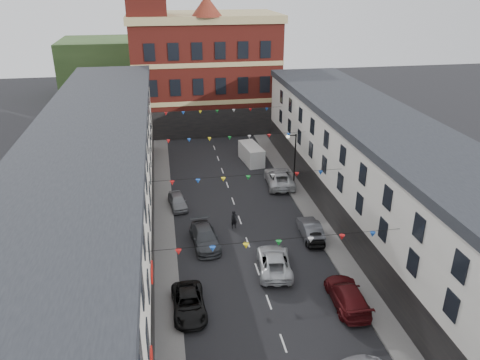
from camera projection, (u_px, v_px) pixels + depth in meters
ground at (257, 269)px, 35.93m from camera, size 160.00×160.00×0.00m
pavement_left at (166, 262)px, 36.64m from camera, size 1.80×64.00×0.15m
pavement_right at (334, 247)px, 38.76m from camera, size 1.80×64.00×0.15m
terrace_left at (91, 214)px, 32.87m from camera, size 8.40×56.00×10.70m
terrace_right at (402, 196)px, 36.69m from camera, size 8.40×56.00×9.70m
civic_building at (205, 71)px, 66.90m from camera, size 20.60×13.30×18.50m
clock_tower at (148, 24)px, 60.35m from camera, size 5.60×5.60×30.00m
distant_hill at (172, 65)px, 89.26m from camera, size 40.00×14.00×10.00m
street_lamp at (293, 154)px, 48.00m from camera, size 1.10×0.36×6.00m
car_left_c at (189, 304)px, 31.16m from camera, size 2.25×4.72×1.30m
car_left_d at (205, 237)px, 38.87m from camera, size 2.49×5.21×1.46m
car_left_e at (178, 201)px, 45.30m from camera, size 2.00×4.02×1.32m
car_right_c at (347, 295)px, 31.81m from camera, size 2.34×5.27×1.50m
car_right_d at (312, 233)px, 39.67m from camera, size 1.91×4.06×1.34m
car_right_e at (310, 229)px, 40.21m from camera, size 1.74×4.44×1.44m
car_right_f at (279, 178)px, 50.11m from camera, size 3.21×6.12×1.64m
moving_car at (274, 262)px, 35.59m from camera, size 3.12×5.55×1.46m
white_van at (251, 154)px, 56.06m from camera, size 2.46×5.00×2.12m
pedestrian at (234, 220)px, 41.49m from camera, size 0.71×0.59×1.67m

